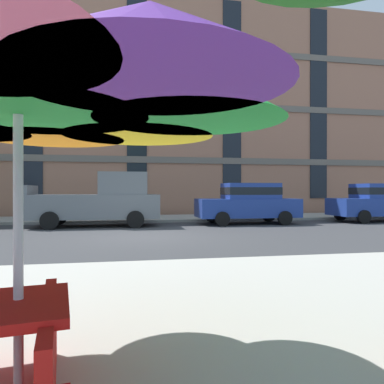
{
  "coord_description": "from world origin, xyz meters",
  "views": [
    {
      "loc": [
        -0.64,
        -11.44,
        1.45
      ],
      "look_at": [
        2.07,
        3.2,
        1.4
      ],
      "focal_mm": 33.81,
      "sensor_mm": 36.0,
      "label": 1
    }
  ],
  "objects_px": {
    "sedan_blue": "(248,202)",
    "patio_umbrella": "(18,83)",
    "sedan_blue_midblock": "(379,201)",
    "pickup_gray": "(101,201)"
  },
  "relations": [
    {
      "from": "sedan_blue",
      "to": "patio_umbrella",
      "type": "height_order",
      "value": "patio_umbrella"
    },
    {
      "from": "sedan_blue",
      "to": "patio_umbrella",
      "type": "relative_size",
      "value": 1.25
    },
    {
      "from": "pickup_gray",
      "to": "sedan_blue",
      "type": "xyz_separation_m",
      "value": [
        6.27,
        -0.0,
        -0.08
      ]
    },
    {
      "from": "patio_umbrella",
      "to": "sedan_blue_midblock",
      "type": "bearing_deg",
      "value": 45.63
    },
    {
      "from": "sedan_blue",
      "to": "sedan_blue_midblock",
      "type": "relative_size",
      "value": 1.0
    },
    {
      "from": "pickup_gray",
      "to": "patio_umbrella",
      "type": "distance_m",
      "value": 12.75
    },
    {
      "from": "sedan_blue_midblock",
      "to": "patio_umbrella",
      "type": "xyz_separation_m",
      "value": [
        -12.42,
        -12.7,
        1.18
      ]
    },
    {
      "from": "pickup_gray",
      "to": "sedan_blue_midblock",
      "type": "relative_size",
      "value": 1.16
    },
    {
      "from": "patio_umbrella",
      "to": "pickup_gray",
      "type": "bearing_deg",
      "value": 91.33
    },
    {
      "from": "sedan_blue_midblock",
      "to": "sedan_blue",
      "type": "bearing_deg",
      "value": 180.0
    }
  ]
}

